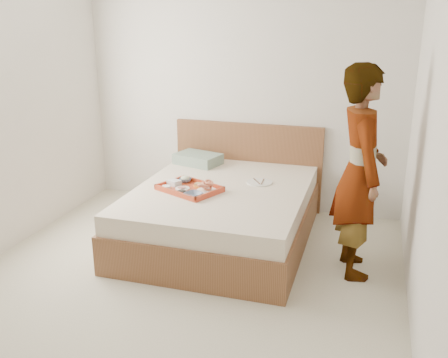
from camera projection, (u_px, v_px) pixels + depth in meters
ground at (175, 289)px, 3.93m from camera, size 3.50×4.00×0.01m
wall_back at (242, 90)px, 5.34m from camera, size 3.50×0.01×2.60m
wall_right at (434, 145)px, 3.04m from camera, size 0.01×4.00×2.60m
bed at (222, 214)px, 4.73m from camera, size 1.65×2.00×0.53m
headboard at (248, 165)px, 5.55m from camera, size 1.65×0.06×0.95m
pillow at (198, 159)px, 5.39m from camera, size 0.54×0.43×0.11m
tray at (190, 188)px, 4.56m from camera, size 0.65×0.58×0.05m
prawn_plate at (207, 191)px, 4.50m from camera, size 0.24×0.24×0.01m
navy_bowl_big at (193, 195)px, 4.36m from camera, size 0.20×0.20×0.04m
sauce_dish at (182, 193)px, 4.43m from camera, size 0.10×0.10×0.03m
meat_plate at (182, 188)px, 4.57m from camera, size 0.18×0.18×0.01m
bread_plate at (200, 186)px, 4.64m from camera, size 0.17×0.17×0.01m
salad_bowl at (185, 180)px, 4.76m from camera, size 0.16×0.16×0.04m
plastic_tub at (174, 183)px, 4.66m from camera, size 0.14×0.13×0.05m
cheese_round at (166, 187)px, 4.57m from camera, size 0.10×0.10×0.03m
dinner_plate at (259, 182)px, 4.78m from camera, size 0.30×0.30×0.01m
person at (360, 172)px, 3.97m from camera, size 0.56×0.72×1.73m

